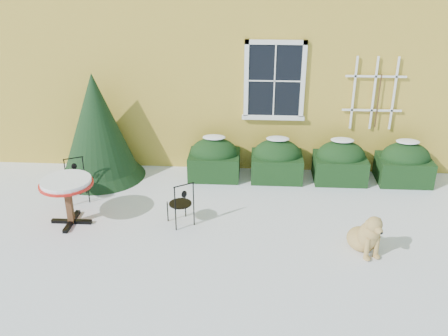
# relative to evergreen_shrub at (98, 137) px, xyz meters

# --- Properties ---
(ground) EXTENTS (80.00, 80.00, 0.00)m
(ground) POSITION_rel_evergreen_shrub_xyz_m (2.68, -2.42, -0.89)
(ground) COLOR white
(ground) RESTS_ON ground
(hedge_row) EXTENTS (4.95, 0.80, 0.91)m
(hedge_row) POSITION_rel_evergreen_shrub_xyz_m (4.33, 0.13, -0.49)
(hedge_row) COLOR black
(hedge_row) RESTS_ON ground
(evergreen_shrub) EXTENTS (1.83, 1.83, 2.21)m
(evergreen_shrub) POSITION_rel_evergreen_shrub_xyz_m (0.00, 0.00, 0.00)
(evergreen_shrub) COLOR black
(evergreen_shrub) RESTS_ON ground
(bistro_table) EXTENTS (0.92, 0.92, 0.85)m
(bistro_table) POSITION_rel_evergreen_shrub_xyz_m (0.02, -1.96, -0.18)
(bistro_table) COLOR black
(bistro_table) RESTS_ON ground
(patio_chair_near) EXTENTS (0.51, 0.51, 0.83)m
(patio_chair_near) POSITION_rel_evergreen_shrub_xyz_m (1.96, -1.87, -0.47)
(patio_chair_near) COLOR black
(patio_chair_near) RESTS_ON ground
(patio_chair_far) EXTENTS (0.49, 0.48, 0.82)m
(patio_chair_far) POSITION_rel_evergreen_shrub_xyz_m (-0.15, -1.07, -0.48)
(patio_chair_far) COLOR black
(patio_chair_far) RESTS_ON ground
(dog) EXTENTS (0.62, 0.82, 0.74)m
(dog) POSITION_rel_evergreen_shrub_xyz_m (5.00, -2.55, -0.59)
(dog) COLOR tan
(dog) RESTS_ON ground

